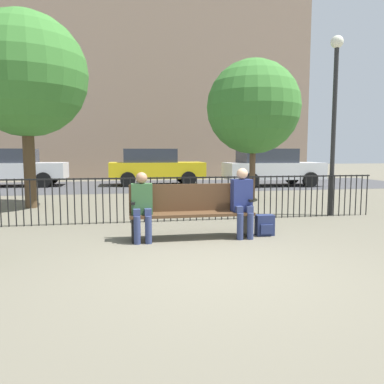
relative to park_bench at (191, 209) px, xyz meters
The scene contains 14 objects.
ground_plane 1.84m from the park_bench, 90.00° to the right, with size 80.00×80.00×0.00m, color #605B4C.
park_bench is the anchor object (origin of this frame).
seated_person_0 0.86m from the park_bench, behind, with size 0.34×0.39×1.14m.
seated_person_1 0.90m from the park_bench, ahead, with size 0.34×0.39×1.20m.
backpack 1.35m from the park_bench, ahead, with size 0.32×0.21×0.37m.
fence_railing 1.57m from the park_bench, 90.60° to the left, with size 9.01×0.03×0.95m.
tree_0 6.02m from the park_bench, 59.83° to the left, with size 2.84×2.84×4.26m.
tree_1 6.25m from the park_bench, 130.25° to the left, with size 3.16×3.16×5.03m.
lamp_post 4.52m from the park_bench, 24.85° to the left, with size 0.28×0.28×4.06m.
street_surface 10.25m from the park_bench, 90.00° to the left, with size 24.00×6.00×0.01m.
parked_car_0 10.53m from the park_bench, 60.45° to the left, with size 4.20×1.94×1.62m.
parked_car_1 12.42m from the park_bench, 117.93° to the left, with size 4.20×1.94×1.62m.
parked_car_2 10.61m from the park_bench, 88.66° to the left, with size 4.20×1.94×1.62m.
building_facade 20.10m from the park_bench, 90.00° to the left, with size 20.00×6.00×17.91m.
Camera 1 is at (-1.12, -4.48, 1.47)m, focal length 35.00 mm.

